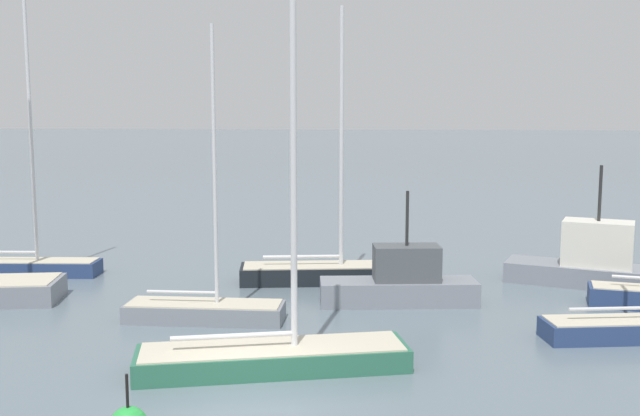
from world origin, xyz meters
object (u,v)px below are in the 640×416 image
Objects in this scene: sailboat_0 at (328,269)px; sailboat_7 at (26,261)px; fishing_boat_1 at (401,283)px; sailboat_6 at (205,308)px; sailboat_4 at (273,350)px; sailboat_1 at (633,326)px; fishing_boat_0 at (592,262)px.

sailboat_0 is 12.07m from sailboat_7.
sailboat_6 is at bearing -163.64° from fishing_boat_1.
sailboat_7 is 2.07× the size of fishing_boat_1.
sailboat_0 is at bearing -4.27° from sailboat_7.
sailboat_1 is at bearing 4.78° from sailboat_4.
fishing_boat_1 is (-6.64, 3.04, 0.33)m from sailboat_1.
fishing_boat_0 is at bearing 74.86° from sailboat_1.
sailboat_6 is 1.45× the size of fishing_boat_0.
sailboat_7 is (-8.93, 5.28, 0.13)m from sailboat_6.
sailboat_1 reaches higher than fishing_boat_0.
sailboat_0 is at bearing 136.68° from sailboat_1.
sailboat_1 is at bearing -76.61° from fishing_boat_0.
sailboat_1 is 6.69m from fishing_boat_0.
sailboat_6 is (-3.14, -5.68, -0.08)m from sailboat_0.
sailboat_0 is 6.49m from sailboat_6.
fishing_boat_1 is (14.91, -2.40, 0.17)m from sailboat_7.
sailboat_6 is at bearing 167.57° from sailboat_1.
sailboat_4 is 1.79× the size of fishing_boat_0.
sailboat_0 is 9.61m from sailboat_4.
fishing_boat_1 is (3.04, 6.80, 0.21)m from sailboat_4.
sailboat_1 is at bearing -33.85° from fishing_boat_1.
fishing_boat_0 is at bearing 17.96° from fishing_boat_1.
sailboat_0 reaches higher than fishing_boat_1.
sailboat_4 is at bearing -117.19° from fishing_boat_0.
sailboat_7 is 15.11m from fishing_boat_1.
sailboat_6 is 1.66× the size of fishing_boat_1.
sailboat_6 reaches higher than sailboat_1.
sailboat_4 is 14.51m from fishing_boat_0.
sailboat_0 is at bearing 72.39° from sailboat_4.
sailboat_1 is (9.49, -5.85, -0.11)m from sailboat_0.
fishing_boat_1 is at bearing 49.46° from sailboat_4.
sailboat_0 reaches higher than sailboat_6.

